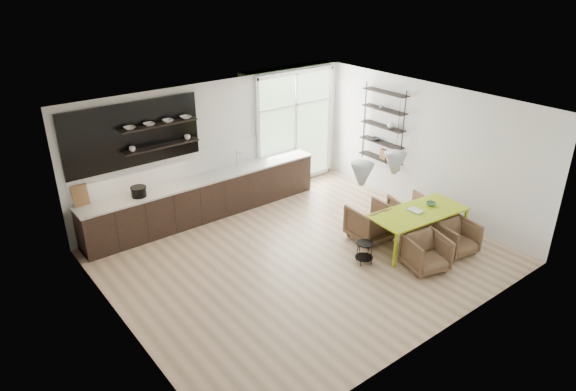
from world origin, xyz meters
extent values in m
cube|color=#CDAA89|center=(0.00, 0.00, -0.01)|extent=(7.00, 6.00, 0.01)
cube|color=white|center=(0.00, 3.00, 1.45)|extent=(7.00, 0.02, 2.90)
cube|color=white|center=(-3.50, 0.00, 1.45)|extent=(0.02, 6.00, 2.90)
cube|color=white|center=(3.50, 0.00, 1.45)|extent=(0.02, 6.00, 2.90)
cube|color=white|center=(0.00, 0.00, 2.90)|extent=(7.00, 6.00, 0.01)
cube|color=#B2D1A5|center=(2.15, 2.97, 1.45)|extent=(2.20, 0.02, 2.70)
cube|color=silver|center=(2.15, 2.94, 1.45)|extent=(2.30, 0.08, 2.80)
cone|color=silver|center=(0.95, -0.50, 1.65)|extent=(0.44, 0.44, 0.42)
cone|color=silver|center=(1.85, -0.50, 1.65)|extent=(0.44, 0.44, 0.42)
cylinder|color=black|center=(0.95, -0.50, 2.46)|extent=(0.01, 0.01, 0.89)
cylinder|color=black|center=(1.85, -0.50, 2.46)|extent=(0.01, 0.01, 0.89)
cube|color=black|center=(-0.60, 2.67, 0.45)|extent=(5.50, 0.65, 0.90)
cube|color=#BCBCB7|center=(-0.60, 2.67, 0.92)|extent=(5.54, 0.69, 0.04)
cube|color=white|center=(-0.60, 2.98, 1.20)|extent=(5.50, 0.02, 0.55)
cube|color=black|center=(-1.95, 2.96, 2.10)|extent=(2.80, 0.06, 1.30)
cube|color=black|center=(-1.45, 2.82, 2.25)|extent=(1.60, 0.28, 0.03)
cube|color=black|center=(-1.45, 2.82, 1.80)|extent=(1.60, 0.28, 0.03)
cube|color=brown|center=(-3.15, 2.90, 1.15)|extent=(0.30, 0.10, 0.42)
cylinder|color=silver|center=(0.30, 2.77, 1.12)|extent=(0.02, 0.02, 0.40)
imported|color=white|center=(-2.05, 2.82, 2.29)|extent=(0.22, 0.22, 0.05)
imported|color=white|center=(-1.65, 2.82, 2.29)|extent=(0.22, 0.22, 0.05)
imported|color=white|center=(-1.25, 2.82, 2.29)|extent=(0.22, 0.22, 0.05)
imported|color=white|center=(-0.85, 2.82, 2.29)|extent=(0.22, 0.22, 0.05)
imported|color=white|center=(-2.05, 2.82, 1.86)|extent=(0.12, 0.12, 0.10)
imported|color=white|center=(-0.85, 2.82, 1.86)|extent=(0.12, 0.12, 0.10)
cylinder|color=black|center=(-2.12, 2.61, 1.03)|extent=(0.30, 0.30, 0.18)
cube|color=black|center=(3.36, 0.60, 1.70)|extent=(0.02, 0.02, 1.90)
cube|color=black|center=(3.36, 1.80, 1.70)|extent=(0.02, 0.02, 1.90)
cube|color=black|center=(3.36, 1.20, 0.90)|extent=(0.26, 1.20, 0.02)
cube|color=black|center=(3.36, 1.20, 1.30)|extent=(0.26, 1.20, 0.02)
cube|color=black|center=(3.36, 1.20, 1.70)|extent=(0.26, 1.20, 0.02)
cube|color=black|center=(3.36, 1.20, 2.10)|extent=(0.26, 1.20, 0.03)
cube|color=black|center=(3.36, 1.20, 2.50)|extent=(0.26, 1.20, 0.03)
imported|color=white|center=(3.36, 0.95, 1.81)|extent=(0.18, 0.18, 0.19)
imported|color=#333338|center=(3.36, 1.40, 1.34)|extent=(0.22, 0.22, 0.05)
imported|color=white|center=(3.36, 1.30, 2.16)|extent=(0.10, 0.10, 0.09)
cube|color=brown|center=(3.36, 1.10, 1.03)|extent=(0.10, 0.18, 0.24)
cube|color=#A3C412|center=(2.10, -0.99, 0.71)|extent=(2.06, 1.08, 0.03)
cube|color=#A3C412|center=(1.12, -1.30, 0.35)|extent=(0.05, 0.05, 0.69)
cube|color=#A3C412|center=(1.19, -0.50, 0.35)|extent=(0.05, 0.05, 0.69)
cube|color=#A3C412|center=(3.01, -1.48, 0.35)|extent=(0.05, 0.05, 0.69)
cube|color=#A3C412|center=(3.08, -0.68, 0.35)|extent=(0.05, 0.05, 0.69)
imported|color=brown|center=(1.53, -0.27, 0.37)|extent=(0.86, 0.88, 0.74)
imported|color=brown|center=(2.61, -0.38, 0.34)|extent=(0.89, 0.90, 0.67)
imported|color=brown|center=(1.52, -1.70, 0.33)|extent=(0.88, 0.90, 0.66)
imported|color=brown|center=(2.47, -1.68, 0.32)|extent=(0.78, 0.80, 0.64)
cylinder|color=black|center=(0.77, -0.87, 0.42)|extent=(0.32, 0.32, 0.02)
cylinder|color=black|center=(0.77, -0.87, 0.12)|extent=(0.34, 0.34, 0.02)
cylinder|color=black|center=(0.91, -0.83, 0.21)|extent=(0.01, 0.01, 0.42)
cylinder|color=black|center=(0.73, -0.72, 0.21)|extent=(0.01, 0.01, 0.42)
cylinder|color=black|center=(0.62, -0.90, 0.21)|extent=(0.01, 0.01, 0.42)
cylinder|color=black|center=(0.80, -1.01, 0.21)|extent=(0.01, 0.01, 0.42)
imported|color=white|center=(1.97, -0.94, 0.74)|extent=(0.22, 0.29, 0.03)
imported|color=#467F4E|center=(2.53, -0.97, 0.76)|extent=(0.21, 0.21, 0.06)
camera|label=1|loc=(-5.47, -6.54, 5.24)|focal=32.00mm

